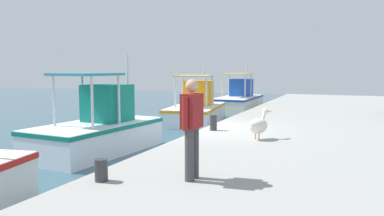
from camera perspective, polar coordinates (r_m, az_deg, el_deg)
The scene contains 8 objects.
quay_pier at distance 11.57m, azimuth 26.08°, elevation -6.03°, with size 36.00×10.00×0.80m, color #9E9E99.
fishing_boat_second at distance 12.50m, azimuth -14.02°, elevation -3.23°, with size 4.71×2.53×3.21m.
fishing_boat_third at distance 19.11m, azimuth 0.70°, elevation -0.09°, with size 5.34×2.94×2.78m.
fishing_boat_fourth at distance 25.38m, azimuth 7.15°, elevation 1.33°, with size 5.53×2.22×3.13m.
pelican at distance 10.19m, azimuth 10.06°, elevation -2.50°, with size 0.94×0.62×0.82m.
fisherman_standing at distance 6.31m, azimuth -0.02°, elevation -2.47°, with size 0.64×0.25×1.71m.
mooring_bollard_nearest at distance 6.55m, azimuth -13.62°, elevation -9.16°, with size 0.22×0.22×0.38m, color #333338.
mooring_bollard_second at distance 11.56m, azimuth 3.28°, elevation -2.22°, with size 0.22×0.22×0.48m, color #333338.
Camera 1 is at (-11.32, -4.20, 2.67)m, focal length 35.13 mm.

